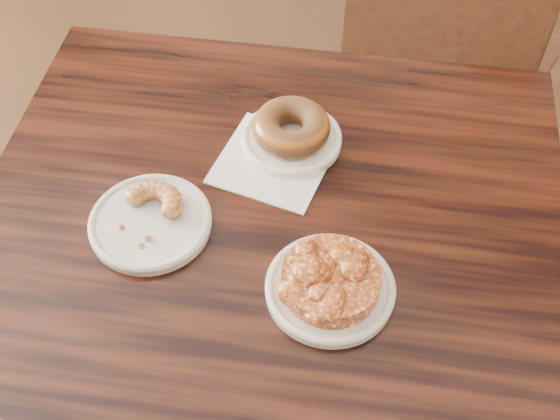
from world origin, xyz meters
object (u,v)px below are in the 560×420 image
at_px(glazed_donut, 292,127).
at_px(apple_fritter, 331,277).
at_px(cruller_fragment, 149,214).
at_px(cafe_table, 267,361).
at_px(chair_far, 457,53).

distance_m(glazed_donut, apple_fritter, 0.28).
distance_m(apple_fritter, cruller_fragment, 0.28).
xyz_separation_m(cafe_table, chair_far, (0.09, 0.91, 0.08)).
distance_m(glazed_donut, cruller_fragment, 0.26).
bearing_deg(apple_fritter, chair_far, 91.64).
xyz_separation_m(cafe_table, cruller_fragment, (-0.16, -0.04, 0.40)).
bearing_deg(cruller_fragment, cafe_table, 14.26).
bearing_deg(cafe_table, cruller_fragment, 178.34).
relative_size(cafe_table, apple_fritter, 4.97).
relative_size(cafe_table, chair_far, 0.98).
bearing_deg(chair_far, apple_fritter, 98.31).
bearing_deg(cafe_table, glazed_donut, 86.60).
relative_size(chair_far, glazed_donut, 7.35).
xyz_separation_m(chair_far, cruller_fragment, (-0.25, -0.95, 0.33)).
relative_size(glazed_donut, apple_fritter, 0.69).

